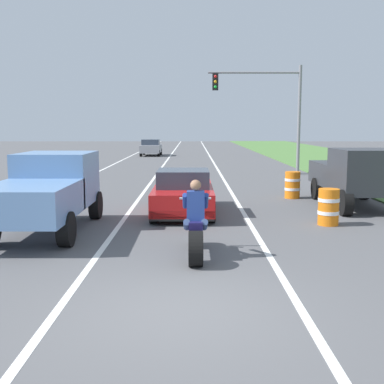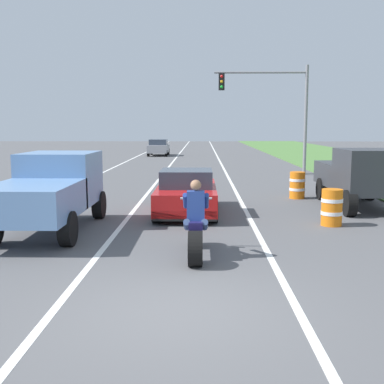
{
  "view_description": "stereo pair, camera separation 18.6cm",
  "coord_description": "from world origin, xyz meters",
  "px_view_note": "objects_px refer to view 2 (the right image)",
  "views": [
    {
      "loc": [
        0.19,
        -6.81,
        2.69
      ],
      "look_at": [
        0.13,
        5.56,
        1.0
      ],
      "focal_mm": 45.14,
      "sensor_mm": 36.0,
      "label": 1
    },
    {
      "loc": [
        0.37,
        -6.81,
        2.69
      ],
      "look_at": [
        0.13,
        5.56,
        1.0
      ],
      "focal_mm": 45.14,
      "sensor_mm": 36.0,
      "label": 2
    }
  ],
  "objects_px": {
    "pickup_truck_right_shoulder_dark_grey": "(361,174)",
    "pickup_truck_left_lane_light_blue": "(50,188)",
    "motorcycle_with_rider": "(196,230)",
    "distant_car_far_ahead": "(159,147)",
    "traffic_light_mast_near": "(277,102)",
    "construction_barrel_mid": "(297,185)",
    "construction_barrel_nearest": "(332,207)",
    "sports_car_red": "(187,193)"
  },
  "relations": [
    {
      "from": "pickup_truck_right_shoulder_dark_grey",
      "to": "pickup_truck_left_lane_light_blue",
      "type": "bearing_deg",
      "value": -157.1
    },
    {
      "from": "motorcycle_with_rider",
      "to": "pickup_truck_right_shoulder_dark_grey",
      "type": "distance_m",
      "value": 8.43
    },
    {
      "from": "pickup_truck_right_shoulder_dark_grey",
      "to": "distant_car_far_ahead",
      "type": "distance_m",
      "value": 29.88
    },
    {
      "from": "motorcycle_with_rider",
      "to": "distant_car_far_ahead",
      "type": "distance_m",
      "value": 35.04
    },
    {
      "from": "traffic_light_mast_near",
      "to": "pickup_truck_left_lane_light_blue",
      "type": "bearing_deg",
      "value": -118.46
    },
    {
      "from": "construction_barrel_mid",
      "to": "pickup_truck_right_shoulder_dark_grey",
      "type": "bearing_deg",
      "value": -47.64
    },
    {
      "from": "traffic_light_mast_near",
      "to": "distant_car_far_ahead",
      "type": "height_order",
      "value": "traffic_light_mast_near"
    },
    {
      "from": "pickup_truck_left_lane_light_blue",
      "to": "construction_barrel_mid",
      "type": "relative_size",
      "value": 4.8
    },
    {
      "from": "pickup_truck_right_shoulder_dark_grey",
      "to": "construction_barrel_mid",
      "type": "distance_m",
      "value": 2.63
    },
    {
      "from": "pickup_truck_left_lane_light_blue",
      "to": "construction_barrel_nearest",
      "type": "height_order",
      "value": "pickup_truck_left_lane_light_blue"
    },
    {
      "from": "construction_barrel_nearest",
      "to": "construction_barrel_mid",
      "type": "xyz_separation_m",
      "value": [
        0.04,
        4.99,
        0.0
      ]
    },
    {
      "from": "pickup_truck_left_lane_light_blue",
      "to": "distant_car_far_ahead",
      "type": "height_order",
      "value": "pickup_truck_left_lane_light_blue"
    },
    {
      "from": "construction_barrel_nearest",
      "to": "distant_car_far_ahead",
      "type": "height_order",
      "value": "distant_car_far_ahead"
    },
    {
      "from": "sports_car_red",
      "to": "distant_car_far_ahead",
      "type": "distance_m",
      "value": 29.87
    },
    {
      "from": "pickup_truck_left_lane_light_blue",
      "to": "distant_car_far_ahead",
      "type": "distance_m",
      "value": 32.29
    },
    {
      "from": "motorcycle_with_rider",
      "to": "distant_car_far_ahead",
      "type": "xyz_separation_m",
      "value": [
        -3.85,
        34.83,
        0.18
      ]
    },
    {
      "from": "sports_car_red",
      "to": "construction_barrel_mid",
      "type": "xyz_separation_m",
      "value": [
        4.05,
        3.16,
        -0.13
      ]
    },
    {
      "from": "pickup_truck_left_lane_light_blue",
      "to": "construction_barrel_mid",
      "type": "bearing_deg",
      "value": 37.73
    },
    {
      "from": "sports_car_red",
      "to": "pickup_truck_right_shoulder_dark_grey",
      "type": "xyz_separation_m",
      "value": [
        5.78,
        1.27,
        0.48
      ]
    },
    {
      "from": "pickup_truck_left_lane_light_blue",
      "to": "construction_barrel_nearest",
      "type": "bearing_deg",
      "value": 6.13
    },
    {
      "from": "traffic_light_mast_near",
      "to": "sports_car_red",
      "type": "bearing_deg",
      "value": -110.68
    },
    {
      "from": "construction_barrel_nearest",
      "to": "distant_car_far_ahead",
      "type": "relative_size",
      "value": 0.25
    },
    {
      "from": "construction_barrel_mid",
      "to": "distant_car_far_ahead",
      "type": "relative_size",
      "value": 0.25
    },
    {
      "from": "sports_car_red",
      "to": "pickup_truck_left_lane_light_blue",
      "type": "height_order",
      "value": "pickup_truck_left_lane_light_blue"
    },
    {
      "from": "sports_car_red",
      "to": "construction_barrel_nearest",
      "type": "bearing_deg",
      "value": -24.46
    },
    {
      "from": "traffic_light_mast_near",
      "to": "construction_barrel_mid",
      "type": "distance_m",
      "value": 9.68
    },
    {
      "from": "sports_car_red",
      "to": "pickup_truck_right_shoulder_dark_grey",
      "type": "bearing_deg",
      "value": 12.37
    },
    {
      "from": "construction_barrel_nearest",
      "to": "motorcycle_with_rider",
      "type": "bearing_deg",
      "value": -137.65
    },
    {
      "from": "pickup_truck_left_lane_light_blue",
      "to": "pickup_truck_right_shoulder_dark_grey",
      "type": "height_order",
      "value": "same"
    },
    {
      "from": "sports_car_red",
      "to": "traffic_light_mast_near",
      "type": "height_order",
      "value": "traffic_light_mast_near"
    },
    {
      "from": "pickup_truck_left_lane_light_blue",
      "to": "pickup_truck_right_shoulder_dark_grey",
      "type": "distance_m",
      "value": 9.99
    },
    {
      "from": "traffic_light_mast_near",
      "to": "construction_barrel_mid",
      "type": "height_order",
      "value": "traffic_light_mast_near"
    },
    {
      "from": "sports_car_red",
      "to": "pickup_truck_left_lane_light_blue",
      "type": "xyz_separation_m",
      "value": [
        -3.42,
        -2.62,
        0.48
      ]
    },
    {
      "from": "traffic_light_mast_near",
      "to": "distant_car_far_ahead",
      "type": "relative_size",
      "value": 1.5
    },
    {
      "from": "motorcycle_with_rider",
      "to": "construction_barrel_nearest",
      "type": "relative_size",
      "value": 2.21
    },
    {
      "from": "motorcycle_with_rider",
      "to": "sports_car_red",
      "type": "relative_size",
      "value": 0.51
    },
    {
      "from": "pickup_truck_right_shoulder_dark_grey",
      "to": "distant_car_far_ahead",
      "type": "height_order",
      "value": "pickup_truck_right_shoulder_dark_grey"
    },
    {
      "from": "motorcycle_with_rider",
      "to": "pickup_truck_right_shoulder_dark_grey",
      "type": "xyz_separation_m",
      "value": [
        5.43,
        6.43,
        0.51
      ]
    },
    {
      "from": "motorcycle_with_rider",
      "to": "traffic_light_mast_near",
      "type": "height_order",
      "value": "traffic_light_mast_near"
    },
    {
      "from": "pickup_truck_left_lane_light_blue",
      "to": "construction_barrel_mid",
      "type": "height_order",
      "value": "pickup_truck_left_lane_light_blue"
    },
    {
      "from": "pickup_truck_left_lane_light_blue",
      "to": "motorcycle_with_rider",
      "type": "bearing_deg",
      "value": -34.02
    },
    {
      "from": "pickup_truck_left_lane_light_blue",
      "to": "sports_car_red",
      "type": "bearing_deg",
      "value": 37.43
    }
  ]
}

